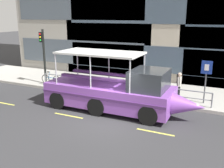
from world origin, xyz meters
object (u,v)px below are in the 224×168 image
at_px(parking_sign, 206,75).
at_px(pedestrian_mid_left, 144,78).
at_px(leaned_bicycle, 51,79).
at_px(traffic_light_pole, 43,51).
at_px(pedestrian_near_bow, 179,83).
at_px(duck_tour_boat, 117,92).

distance_m(parking_sign, pedestrian_mid_left, 4.04).
distance_m(leaned_bicycle, pedestrian_mid_left, 7.07).
xyz_separation_m(traffic_light_pole, leaned_bicycle, (0.49, 0.07, -2.09)).
relative_size(traffic_light_pole, pedestrian_mid_left, 2.44).
bearing_deg(pedestrian_mid_left, traffic_light_pole, -172.04).
xyz_separation_m(traffic_light_pole, pedestrian_near_bow, (9.88, 0.49, -1.44)).
height_order(traffic_light_pole, pedestrian_mid_left, traffic_light_pole).
bearing_deg(pedestrian_near_bow, parking_sign, -2.86).
height_order(parking_sign, pedestrian_near_bow, parking_sign).
height_order(traffic_light_pole, leaned_bicycle, traffic_light_pole).
bearing_deg(duck_tour_boat, traffic_light_pole, 160.99).
bearing_deg(parking_sign, duck_tour_boat, -146.86).
xyz_separation_m(parking_sign, pedestrian_near_bow, (-1.50, 0.08, -0.70)).
xyz_separation_m(parking_sign, duck_tour_boat, (-4.35, -2.84, -0.82)).
height_order(parking_sign, pedestrian_mid_left, parking_sign).
height_order(traffic_light_pole, parking_sign, traffic_light_pole).
bearing_deg(duck_tour_boat, pedestrian_mid_left, 83.01).
relative_size(parking_sign, duck_tour_boat, 0.28).
bearing_deg(duck_tour_boat, parking_sign, 33.14).
distance_m(parking_sign, pedestrian_near_bow, 1.66).
xyz_separation_m(leaned_bicycle, pedestrian_near_bow, (9.40, 0.42, 0.65)).
distance_m(traffic_light_pole, duck_tour_boat, 7.60).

